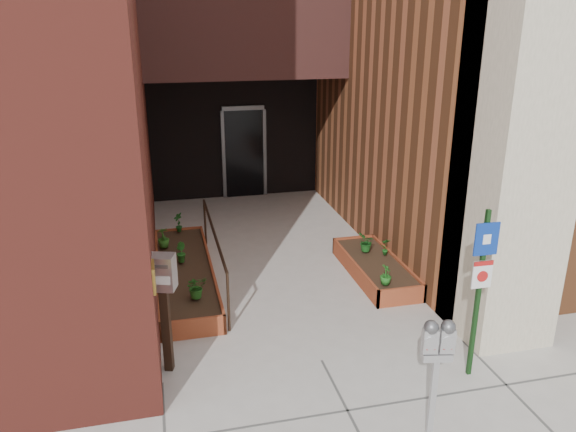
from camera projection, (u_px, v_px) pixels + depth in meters
ground at (322, 361)px, 7.18m from camera, size 80.00×80.00×0.00m
planter_left at (185, 275)px, 9.27m from camera, size 0.90×3.60×0.30m
planter_right at (375, 268)px, 9.50m from camera, size 0.80×2.20×0.30m
handrail at (214, 239)px, 9.13m from camera, size 0.04×3.34×0.90m
parking_meter at (438, 349)px, 5.47m from camera, size 0.33×0.18×1.41m
sign_post at (481, 277)px, 6.47m from camera, size 0.29×0.07×2.14m
payment_dropbox at (163, 289)px, 6.64m from camera, size 0.36×0.31×1.54m
shrub_left_a at (196, 287)px, 8.11m from camera, size 0.38×0.38×0.34m
shrub_left_b at (181, 252)px, 9.31m from camera, size 0.23×0.23×0.33m
shrub_left_c at (163, 237)px, 9.90m from camera, size 0.25×0.25×0.37m
shrub_left_d at (178, 222)px, 10.62m from camera, size 0.26×0.26×0.37m
shrub_right_a at (386, 275)px, 8.52m from camera, size 0.22×0.22×0.31m
shrub_right_b at (386, 246)px, 9.58m from camera, size 0.17×0.17×0.30m
shrub_right_c at (366, 242)px, 9.72m from camera, size 0.39×0.39×0.33m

